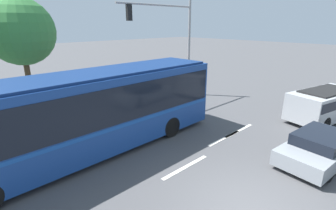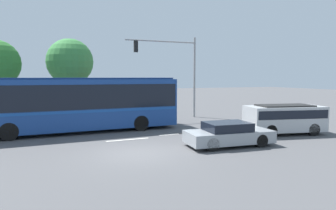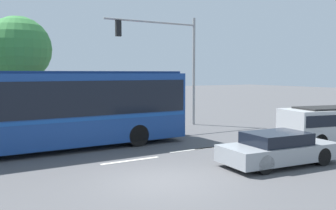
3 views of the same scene
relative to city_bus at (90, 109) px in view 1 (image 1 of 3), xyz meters
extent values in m
cube|color=navy|center=(0.01, 0.00, -0.16)|extent=(11.99, 2.70, 3.07)
cube|color=black|center=(0.01, 0.00, 0.33)|extent=(11.75, 2.74, 1.47)
cube|color=#194C9E|center=(0.01, 0.00, -0.53)|extent=(11.87, 2.73, 0.14)
cube|color=navy|center=(0.01, 0.00, 1.43)|extent=(11.51, 2.49, 0.10)
cylinder|color=black|center=(3.49, -1.08, -1.44)|extent=(1.00, 0.31, 1.00)
cylinder|color=black|center=(3.47, 1.17, -1.44)|extent=(1.00, 0.31, 1.00)
cube|color=gray|center=(6.33, -6.82, -1.47)|extent=(4.50, 2.19, 0.59)
cube|color=black|center=(6.23, -6.81, -0.96)|extent=(2.31, 1.79, 0.43)
cylinder|color=black|center=(7.75, -6.14, -1.62)|extent=(0.67, 0.28, 0.65)
cylinder|color=black|center=(5.10, -5.91, -1.62)|extent=(0.67, 0.28, 0.65)
cylinder|color=black|center=(4.96, -7.51, -1.62)|extent=(0.67, 0.28, 0.65)
cube|color=#B2B5B7|center=(11.26, -5.46, -0.98)|extent=(4.91, 2.88, 1.48)
cube|color=black|center=(11.26, -5.46, -0.66)|extent=(4.74, 2.87, 0.50)
cube|color=black|center=(11.26, -5.46, -0.20)|extent=(3.48, 2.21, 0.08)
cylinder|color=black|center=(12.79, -4.92, -1.58)|extent=(0.77, 0.41, 0.74)
cylinder|color=black|center=(10.09, -4.34, -1.58)|extent=(0.77, 0.41, 0.74)
cylinder|color=black|center=(9.74, -6.00, -1.58)|extent=(0.77, 0.41, 0.74)
cylinder|color=gray|center=(9.80, 3.51, 1.46)|extent=(0.18, 0.18, 6.81)
cylinder|color=gray|center=(6.76, 3.51, 4.41)|extent=(6.08, 0.12, 0.12)
cube|color=black|center=(4.59, 3.51, 3.91)|extent=(0.30, 0.22, 0.90)
cylinder|color=red|center=(4.59, 3.63, 4.21)|extent=(0.18, 0.02, 0.18)
cylinder|color=yellow|center=(4.59, 3.63, 3.91)|extent=(0.18, 0.02, 0.18)
cylinder|color=green|center=(4.59, 3.63, 3.61)|extent=(0.18, 0.02, 0.18)
cube|color=#286028|center=(3.76, 5.07, -1.44)|extent=(7.23, 1.10, 1.01)
cube|color=#CC3351|center=(3.76, 5.07, -0.71)|extent=(7.09, 1.05, 0.45)
cylinder|color=brown|center=(0.00, 8.27, -0.27)|extent=(0.33, 0.33, 3.35)
sphere|color=#387F3D|center=(0.00, 8.27, 2.85)|extent=(4.01, 4.01, 4.01)
cube|color=silver|center=(6.48, -3.05, -1.94)|extent=(2.40, 0.16, 0.01)
cube|color=silver|center=(5.22, -3.03, -1.94)|extent=(2.40, 0.16, 0.01)
cube|color=silver|center=(1.97, -3.49, -1.94)|extent=(2.40, 0.16, 0.01)
camera|label=1|loc=(-4.31, -9.16, 3.34)|focal=26.85mm
camera|label=2|loc=(-2.21, -19.26, 1.52)|focal=31.77mm
camera|label=3|loc=(-4.02, -16.23, 1.41)|focal=39.95mm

